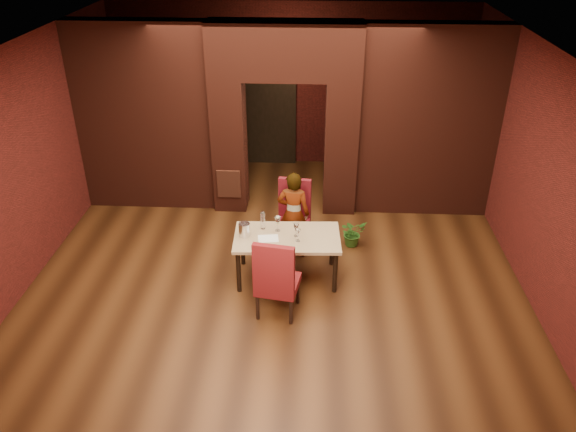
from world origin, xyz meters
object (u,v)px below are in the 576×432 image
object	(u,v)px
wine_bucket	(244,230)
water_bottle	(263,220)
chair_near	(278,275)
potted_plant	(353,233)
wine_glass_a	(278,224)
chair_far	(292,217)
dining_table	(287,257)
wine_glass_b	(296,230)
wine_glass_c	(298,235)
person_seated	(293,214)

from	to	relation	value
wine_bucket	water_bottle	xyz separation A→B (m)	(0.24, 0.21, 0.04)
wine_bucket	water_bottle	size ratio (longest dim) A/B	0.71
chair_near	potted_plant	distance (m)	2.05
wine_glass_a	water_bottle	size ratio (longest dim) A/B	0.81
potted_plant	chair_far	bearing A→B (deg)	-171.07
dining_table	wine_glass_b	size ratio (longest dim) A/B	7.50
wine_bucket	water_bottle	distance (m)	0.32
chair_far	wine_glass_c	bearing A→B (deg)	-74.64
chair_far	wine_glass_a	world-z (taller)	chair_far
wine_glass_a	wine_glass_c	size ratio (longest dim) A/B	1.21
person_seated	wine_bucket	world-z (taller)	person_seated
chair_far	person_seated	world-z (taller)	person_seated
wine_glass_c	person_seated	bearing A→B (deg)	96.93
person_seated	wine_glass_c	xyz separation A→B (m)	(0.10, -0.79, 0.11)
chair_far	person_seated	size ratio (longest dim) A/B	0.82
water_bottle	potted_plant	world-z (taller)	water_bottle
person_seated	wine_glass_a	size ratio (longest dim) A/B	6.10
water_bottle	potted_plant	bearing A→B (deg)	28.86
wine_glass_a	potted_plant	bearing A→B (deg)	35.02
chair_near	wine_glass_b	xyz separation A→B (m)	(0.20, 0.79, 0.21)
chair_far	wine_glass_c	size ratio (longest dim) A/B	6.02
dining_table	person_seated	xyz separation A→B (m)	(0.06, 0.68, 0.33)
potted_plant	wine_glass_a	bearing A→B (deg)	-144.98
dining_table	wine_glass_b	bearing A→B (deg)	4.52
chair_near	wine_glass_a	bearing A→B (deg)	-76.55
chair_far	potted_plant	xyz separation A→B (m)	(0.95, 0.15, -0.33)
potted_plant	wine_bucket	bearing A→B (deg)	-148.94
wine_bucket	dining_table	bearing A→B (deg)	1.38
chair_far	person_seated	distance (m)	0.17
dining_table	potted_plant	size ratio (longest dim) A/B	3.34
dining_table	wine_glass_b	xyz separation A→B (m)	(0.13, 0.02, 0.45)
person_seated	wine_bucket	distance (m)	0.96
water_bottle	potted_plant	size ratio (longest dim) A/B	0.62
chair_near	wine_bucket	xyz separation A→B (m)	(-0.52, 0.76, 0.21)
chair_near	potted_plant	bearing A→B (deg)	-112.36
wine_glass_b	potted_plant	distance (m)	1.38
wine_glass_b	wine_bucket	world-z (taller)	wine_glass_b
chair_near	wine_glass_c	distance (m)	0.73
dining_table	wine_glass_b	distance (m)	0.46
water_bottle	chair_near	bearing A→B (deg)	-74.04
chair_near	dining_table	bearing A→B (deg)	-86.19
dining_table	chair_far	world-z (taller)	chair_far
dining_table	water_bottle	distance (m)	0.63
wine_glass_a	potted_plant	size ratio (longest dim) A/B	0.50
person_seated	water_bottle	world-z (taller)	person_seated
person_seated	chair_near	bearing A→B (deg)	92.45
wine_bucket	person_seated	bearing A→B (deg)	46.79
dining_table	wine_glass_a	xyz separation A→B (m)	(-0.14, 0.15, 0.46)
water_bottle	potted_plant	xyz separation A→B (m)	(1.34, 0.74, -0.61)
wine_glass_a	wine_bucket	xyz separation A→B (m)	(-0.45, -0.16, -0.01)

